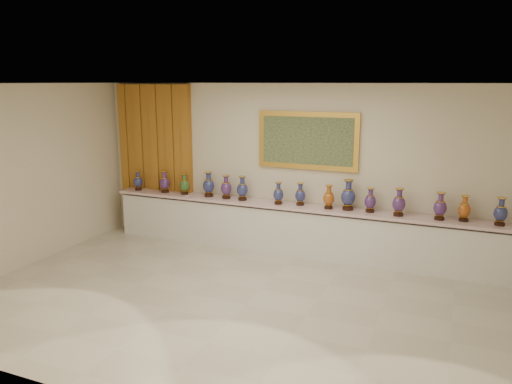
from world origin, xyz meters
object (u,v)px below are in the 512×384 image
counter (297,230)px  vase_2 (184,185)px  vase_0 (138,181)px  vase_1 (165,183)px

counter → vase_2: (-2.27, -0.03, 0.64)m
vase_0 → vase_1: vase_1 is taller
vase_1 → vase_2: vase_1 is taller
counter → vase_0: size_ratio=18.62×
vase_0 → vase_2: bearing=1.0°
vase_2 → counter: bearing=0.8°
counter → vase_0: bearing=-179.2°
vase_0 → counter: bearing=0.8°
vase_0 → vase_1: 0.61m
vase_1 → vase_2: (0.45, -0.00, -0.01)m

